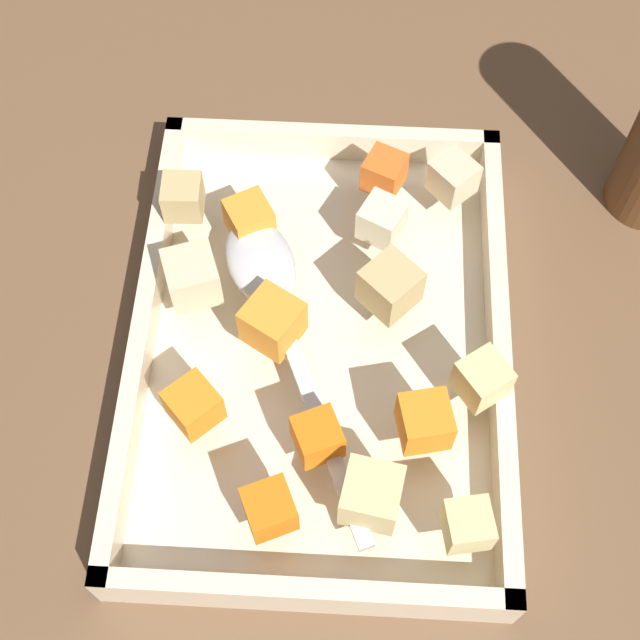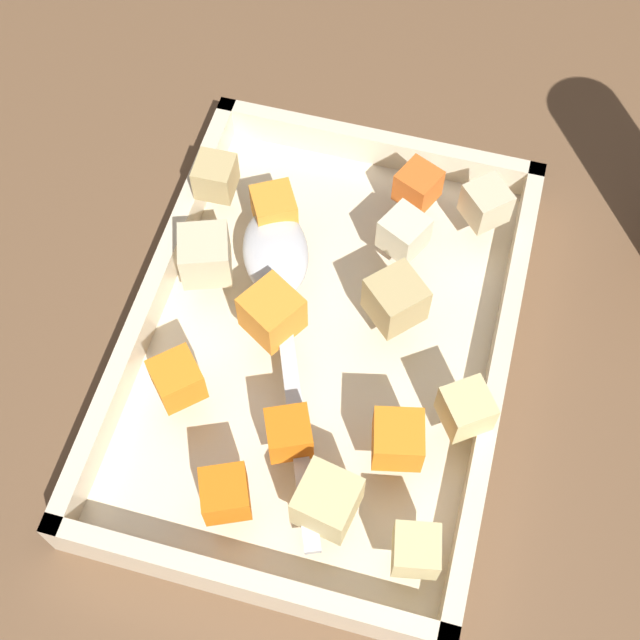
# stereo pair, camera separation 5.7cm
# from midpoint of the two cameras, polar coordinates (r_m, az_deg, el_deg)

# --- Properties ---
(ground_plane) EXTENTS (4.00, 4.00, 0.00)m
(ground_plane) POSITION_cam_midpoint_polar(r_m,az_deg,el_deg) (0.61, -1.37, -3.15)
(ground_plane) COLOR brown
(baking_dish) EXTENTS (0.35, 0.25, 0.04)m
(baking_dish) POSITION_cam_midpoint_polar(r_m,az_deg,el_deg) (0.61, -2.69, -2.05)
(baking_dish) COLOR beige
(baking_dish) RESTS_ON ground_plane
(carrot_chunk_heap_side) EXTENTS (0.04, 0.04, 0.03)m
(carrot_chunk_heap_side) POSITION_cam_midpoint_polar(r_m,az_deg,el_deg) (0.53, -3.28, -7.85)
(carrot_chunk_heap_side) COLOR orange
(carrot_chunk_heap_side) RESTS_ON baking_dish
(carrot_chunk_far_right) EXTENTS (0.04, 0.04, 0.03)m
(carrot_chunk_far_right) POSITION_cam_midpoint_polar(r_m,az_deg,el_deg) (0.56, -6.01, -0.57)
(carrot_chunk_far_right) COLOR orange
(carrot_chunk_far_right) RESTS_ON baking_dish
(carrot_chunk_rim_edge) EXTENTS (0.04, 0.04, 0.03)m
(carrot_chunk_rim_edge) POSITION_cam_midpoint_polar(r_m,az_deg,el_deg) (0.61, -7.29, 6.24)
(carrot_chunk_rim_edge) COLOR orange
(carrot_chunk_rim_edge) RESTS_ON baking_dish
(carrot_chunk_corner_ne) EXTENTS (0.03, 0.03, 0.03)m
(carrot_chunk_corner_ne) POSITION_cam_midpoint_polar(r_m,az_deg,el_deg) (0.63, 1.56, 9.34)
(carrot_chunk_corner_ne) COLOR orange
(carrot_chunk_corner_ne) RESTS_ON baking_dish
(carrot_chunk_front_center) EXTENTS (0.04, 0.04, 0.03)m
(carrot_chunk_front_center) POSITION_cam_midpoint_polar(r_m,az_deg,el_deg) (0.52, -6.53, -12.36)
(carrot_chunk_front_center) COLOR orange
(carrot_chunk_front_center) RESTS_ON baking_dish
(carrot_chunk_under_handle) EXTENTS (0.04, 0.04, 0.03)m
(carrot_chunk_under_handle) POSITION_cam_midpoint_polar(r_m,az_deg,el_deg) (0.54, 3.73, -6.86)
(carrot_chunk_under_handle) COLOR orange
(carrot_chunk_under_handle) RESTS_ON baking_dish
(carrot_chunk_corner_se) EXTENTS (0.04, 0.04, 0.03)m
(carrot_chunk_corner_se) POSITION_cam_midpoint_polar(r_m,az_deg,el_deg) (0.55, -11.17, -5.72)
(carrot_chunk_corner_se) COLOR orange
(carrot_chunk_corner_se) RESTS_ON baking_dish
(potato_chunk_corner_nw) EXTENTS (0.03, 0.03, 0.03)m
(potato_chunk_corner_nw) POSITION_cam_midpoint_polar(r_m,az_deg,el_deg) (0.52, 6.34, -13.34)
(potato_chunk_corner_nw) COLOR #E0CC89
(potato_chunk_corner_nw) RESTS_ON baking_dish
(potato_chunk_center) EXTENTS (0.05, 0.05, 0.03)m
(potato_chunk_center) POSITION_cam_midpoint_polar(r_m,az_deg,el_deg) (0.58, 1.72, 1.94)
(potato_chunk_center) COLOR tan
(potato_chunk_center) RESTS_ON baking_dish
(potato_chunk_back_center) EXTENTS (0.04, 0.04, 0.03)m
(potato_chunk_back_center) POSITION_cam_midpoint_polar(r_m,az_deg,el_deg) (0.55, 7.54, -4.09)
(potato_chunk_back_center) COLOR #E0CC89
(potato_chunk_back_center) RESTS_ON baking_dish
(potato_chunk_near_right) EXTENTS (0.04, 0.04, 0.03)m
(potato_chunk_near_right) POSITION_cam_midpoint_polar(r_m,az_deg,el_deg) (0.61, 1.32, 6.25)
(potato_chunk_near_right) COLOR beige
(potato_chunk_near_right) RESTS_ON baking_dish
(potato_chunk_mid_right) EXTENTS (0.04, 0.04, 0.03)m
(potato_chunk_mid_right) POSITION_cam_midpoint_polar(r_m,az_deg,el_deg) (0.63, 6.04, 8.91)
(potato_chunk_mid_right) COLOR beige
(potato_chunk_mid_right) RESTS_ON baking_dish
(potato_chunk_near_spoon) EXTENTS (0.03, 0.03, 0.03)m
(potato_chunk_near_spoon) POSITION_cam_midpoint_polar(r_m,az_deg,el_deg) (0.63, -11.48, 7.58)
(potato_chunk_near_spoon) COLOR tan
(potato_chunk_near_spoon) RESTS_ON baking_dish
(potato_chunk_far_left) EXTENTS (0.04, 0.04, 0.03)m
(potato_chunk_far_left) POSITION_cam_midpoint_polar(r_m,az_deg,el_deg) (0.52, 0.12, -11.57)
(potato_chunk_far_left) COLOR #E0CC89
(potato_chunk_far_left) RESTS_ON baking_dish
(potato_chunk_mid_left) EXTENTS (0.04, 0.04, 0.03)m
(potato_chunk_mid_left) POSITION_cam_midpoint_polar(r_m,az_deg,el_deg) (0.59, -11.06, 2.50)
(potato_chunk_mid_left) COLOR beige
(potato_chunk_mid_left) RESTS_ON baking_dish
(serving_spoon) EXTENTS (0.23, 0.12, 0.02)m
(serving_spoon) POSITION_cam_midpoint_polar(r_m,az_deg,el_deg) (0.59, -6.26, 2.46)
(serving_spoon) COLOR silver
(serving_spoon) RESTS_ON baking_dish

